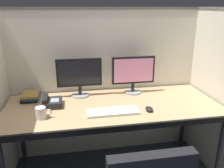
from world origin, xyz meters
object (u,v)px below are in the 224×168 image
Objects in this scene: book_stack at (31,96)px; computer_mouse at (149,109)px; desk at (113,110)px; coffee_mug at (41,113)px; monitor_right at (133,72)px; monitor_left at (79,75)px; keyboard_main at (113,112)px; desk_phone at (51,102)px.

computer_mouse is at bearing -23.33° from book_stack.
desk is 15.08× the size of coffee_mug.
monitor_right is at bearing 47.59° from desk.
desk is 8.56× the size of book_stack.
computer_mouse is (0.56, -0.45, -0.20)m from monitor_left.
keyboard_main is 0.57m from coffee_mug.
monitor_right is 1.94× the size of book_stack.
book_stack is at bearing 148.95° from keyboard_main.
monitor_left is 0.53m from monitor_right.
monitor_right reaches higher than computer_mouse.
keyboard_main is 4.48× the size of computer_mouse.
monitor_right is 1.00× the size of keyboard_main.
monitor_right is at bearing 26.64° from coffee_mug.
monitor_right is 1.01m from book_stack.
desk is 0.63m from coffee_mug.
book_stack is at bearing -178.82° from monitor_left.
computer_mouse reaches higher than desk.
coffee_mug is at bearing 179.57° from keyboard_main.
monitor_left is 2.26× the size of desk_phone.
coffee_mug reaches higher than computer_mouse.
book_stack is (-0.14, 0.42, -0.01)m from coffee_mug.
keyboard_main is at bearing -123.54° from monitor_right.
monitor_right is 0.97m from coffee_mug.
coffee_mug reaches higher than desk_phone.
desk_phone is at bearing 75.44° from coffee_mug.
book_stack is at bearing 159.81° from desk.
desk_phone is at bearing -142.60° from monitor_left.
desk is 0.17m from keyboard_main.
monitor_right is at bearing -0.50° from monitor_left.
desk_phone is (-0.79, -0.20, -0.18)m from monitor_right.
monitor_left is 0.74m from computer_mouse.
keyboard_main is at bearing -101.94° from desk.
monitor_left is at bearing 119.31° from keyboard_main.
desk_phone is at bearing 171.23° from desk.
desk_phone is at bearing -43.02° from book_stack.
coffee_mug is (-0.85, -0.43, -0.17)m from monitor_right.
monitor_left is 0.38m from desk_phone.
monitor_left is 4.48× the size of computer_mouse.
book_stack is 0.28m from desk_phone.
desk_phone is (0.20, -0.19, -0.00)m from book_stack.
keyboard_main is 3.41× the size of coffee_mug.
keyboard_main reaches higher than desk.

